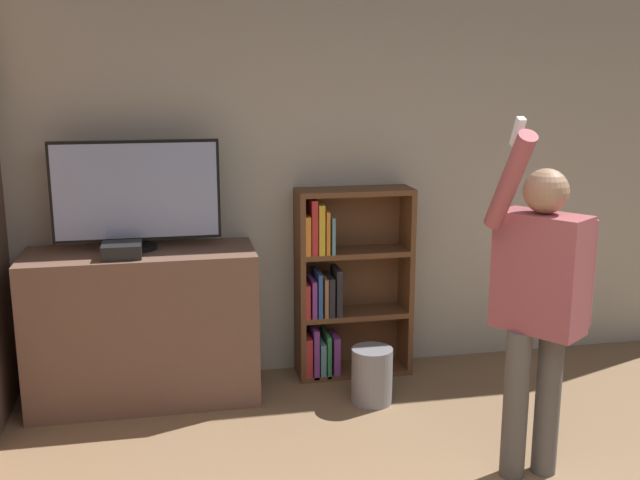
{
  "coord_description": "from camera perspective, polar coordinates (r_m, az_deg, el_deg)",
  "views": [
    {
      "loc": [
        -1.11,
        -1.91,
        2.08
      ],
      "look_at": [
        -0.31,
        2.0,
        1.18
      ],
      "focal_mm": 42.0,
      "sensor_mm": 36.0,
      "label": 1
    }
  ],
  "objects": [
    {
      "name": "television",
      "position": [
        4.78,
        -13.81,
        3.45
      ],
      "size": [
        1.03,
        0.22,
        0.69
      ],
      "color": "black",
      "rests_on": "tv_ledge"
    },
    {
      "name": "wall_back",
      "position": [
        5.18,
        0.97,
        4.63
      ],
      "size": [
        6.28,
        0.06,
        2.7
      ],
      "color": "#B2AD9E",
      "rests_on": "ground_plane"
    },
    {
      "name": "tv_ledge",
      "position": [
        4.93,
        -13.32,
        -6.43
      ],
      "size": [
        1.43,
        0.57,
        0.98
      ],
      "color": "brown",
      "rests_on": "ground_plane"
    },
    {
      "name": "game_console",
      "position": [
        4.67,
        -14.85,
        -0.75
      ],
      "size": [
        0.23,
        0.23,
        0.09
      ],
      "color": "black",
      "rests_on": "tv_ledge"
    },
    {
      "name": "person",
      "position": [
        3.91,
        16.37,
        -4.07
      ],
      "size": [
        0.58,
        0.55,
        1.89
      ],
      "rotation": [
        0.0,
        0.0,
        -0.95
      ],
      "color": "#56514C",
      "rests_on": "ground_plane"
    },
    {
      "name": "waste_bin",
      "position": [
        4.87,
        3.98,
        -10.25
      ],
      "size": [
        0.26,
        0.26,
        0.36
      ],
      "color": "gray",
      "rests_on": "ground_plane"
    },
    {
      "name": "bookshelf",
      "position": [
        5.16,
        1.63,
        -3.58
      ],
      "size": [
        0.79,
        0.28,
        1.31
      ],
      "color": "brown",
      "rests_on": "ground_plane"
    }
  ]
}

